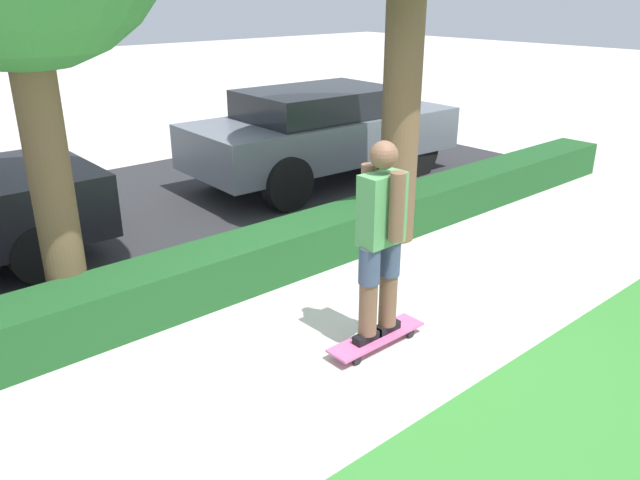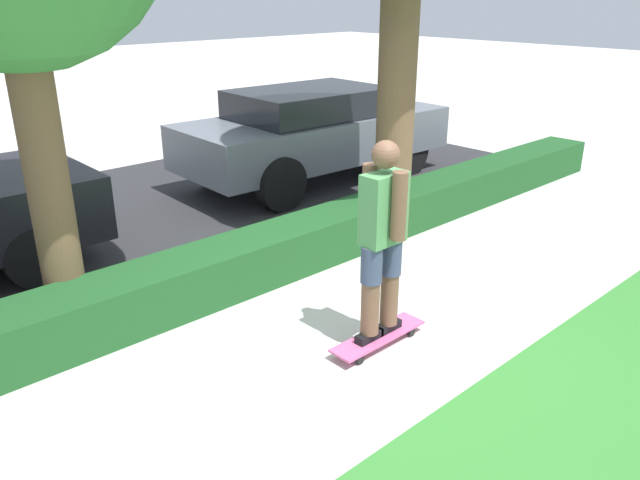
% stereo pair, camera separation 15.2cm
% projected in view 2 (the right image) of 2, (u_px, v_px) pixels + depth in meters
% --- Properties ---
extents(ground_plane, '(60.00, 60.00, 0.00)m').
position_uv_depth(ground_plane, '(366.00, 341.00, 5.35)').
color(ground_plane, beige).
extents(street_asphalt, '(13.09, 5.00, 0.01)m').
position_uv_depth(street_asphalt, '(135.00, 218.00, 8.21)').
color(street_asphalt, '#2D2D30').
rests_on(street_asphalt, ground_plane).
extents(hedge_row, '(13.09, 0.60, 0.49)m').
position_uv_depth(hedge_row, '(253.00, 260.00, 6.35)').
color(hedge_row, '#1E5123').
rests_on(hedge_row, ground_plane).
extents(skateboard, '(0.95, 0.24, 0.10)m').
position_uv_depth(skateboard, '(378.00, 337.00, 5.26)').
color(skateboard, '#DB5B93').
rests_on(skateboard, ground_plane).
extents(skater_person, '(0.49, 0.43, 1.66)m').
position_uv_depth(skater_person, '(382.00, 237.00, 4.92)').
color(skater_person, black).
rests_on(skater_person, skateboard).
extents(parked_car_middle, '(4.37, 1.88, 1.43)m').
position_uv_depth(parked_car_middle, '(314.00, 131.00, 9.57)').
color(parked_car_middle, slate).
rests_on(parked_car_middle, ground_plane).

